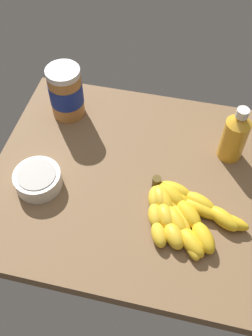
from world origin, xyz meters
TOP-DOWN VIEW (x-y plane):
  - ground_plane at (0.00, 0.00)cm, footprint 70.92×57.23cm
  - banana_bunch at (10.08, -8.31)cm, footprint 22.50×18.54cm
  - peanut_butter_jar at (-23.43, 16.78)cm, footprint 8.59×8.59cm
  - honey_bottle at (18.94, 11.73)cm, footprint 5.82×5.82cm
  - small_bowl at (-22.88, -7.02)cm, footprint 10.68×10.68cm

SIDE VIEW (x-z plane):
  - ground_plane at x=0.00cm, z-range -3.44..0.00cm
  - banana_bunch at x=10.08cm, z-range -0.19..3.51cm
  - small_bowl at x=-22.88cm, z-range 0.05..4.19cm
  - honey_bottle at x=18.94cm, z-range -0.74..14.29cm
  - peanut_butter_jar at x=-23.43cm, z-range -0.04..14.08cm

